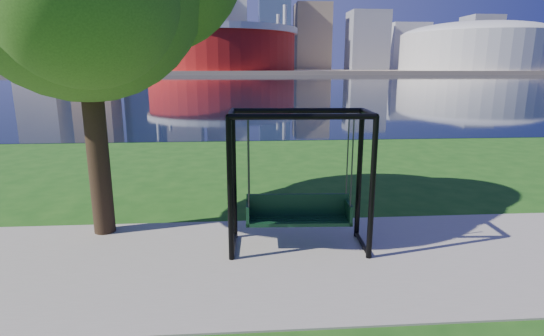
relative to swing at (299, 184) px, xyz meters
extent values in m
plane|color=#1E5114|center=(-0.60, -0.07, -1.24)|extent=(900.00, 900.00, 0.00)
cube|color=#9E937F|center=(-0.60, -0.57, -1.22)|extent=(120.00, 4.00, 0.03)
cube|color=black|center=(-0.60, 101.93, -1.23)|extent=(900.00, 180.00, 0.02)
cube|color=#937F60|center=(-0.60, 305.93, -0.24)|extent=(900.00, 228.00, 2.00)
cylinder|color=maroon|center=(-10.60, 234.93, 11.76)|extent=(80.00, 80.00, 22.00)
cylinder|color=silver|center=(-10.60, 234.93, 21.26)|extent=(83.00, 83.00, 3.00)
cylinder|color=silver|center=(22.31, 253.93, 16.76)|extent=(2.00, 2.00, 32.00)
cylinder|color=silver|center=(-43.51, 253.93, 16.76)|extent=(2.00, 2.00, 32.00)
cylinder|color=silver|center=(-43.51, 215.93, 16.76)|extent=(2.00, 2.00, 32.00)
cylinder|color=silver|center=(22.31, 215.93, 16.76)|extent=(2.00, 2.00, 32.00)
cylinder|color=beige|center=(134.40, 234.93, 10.76)|extent=(84.00, 84.00, 20.00)
ellipsoid|color=beige|center=(134.40, 234.93, 19.76)|extent=(84.00, 84.00, 15.12)
cube|color=gray|center=(-140.60, 309.93, 31.76)|extent=(28.00, 28.00, 62.00)
cube|color=#998466|center=(-100.60, 299.93, 44.76)|extent=(26.00, 26.00, 88.00)
cube|color=slate|center=(-70.60, 324.93, 48.26)|extent=(30.00, 24.00, 95.00)
cube|color=gray|center=(-40.60, 304.93, 36.76)|extent=(24.00, 24.00, 72.00)
cube|color=silver|center=(-10.60, 334.93, 40.76)|extent=(32.00, 28.00, 80.00)
cube|color=slate|center=(24.40, 309.93, 29.76)|extent=(22.00, 22.00, 58.00)
cube|color=#998466|center=(54.40, 324.93, 24.76)|extent=(26.00, 26.00, 48.00)
cube|color=gray|center=(94.40, 314.93, 21.76)|extent=(28.00, 24.00, 42.00)
cube|color=silver|center=(134.40, 339.93, 18.76)|extent=(30.00, 26.00, 36.00)
cube|color=gray|center=(184.40, 319.93, 20.76)|extent=(24.00, 24.00, 40.00)
cube|color=#998466|center=(224.40, 334.93, 16.76)|extent=(26.00, 26.00, 32.00)
cylinder|color=black|center=(-1.23, -0.46, 0.02)|extent=(0.10, 0.10, 2.51)
cylinder|color=black|center=(1.17, -0.58, 0.02)|extent=(0.10, 0.10, 2.51)
cylinder|color=black|center=(-1.18, 0.52, 0.02)|extent=(0.10, 0.10, 2.51)
cylinder|color=black|center=(1.22, 0.40, 0.02)|extent=(0.10, 0.10, 2.51)
cylinder|color=black|center=(-0.03, -0.52, 1.27)|extent=(2.40, 0.22, 0.10)
cylinder|color=black|center=(0.02, 0.46, 1.27)|extent=(2.40, 0.22, 0.10)
cylinder|color=black|center=(-1.20, 0.03, 1.27)|extent=(0.15, 0.99, 0.10)
cylinder|color=black|center=(-1.20, 0.03, -1.15)|extent=(0.13, 0.99, 0.08)
cylinder|color=black|center=(1.20, -0.09, 1.27)|extent=(0.15, 0.99, 0.10)
cylinder|color=black|center=(1.20, -0.09, -1.15)|extent=(0.13, 0.99, 0.08)
cube|color=black|center=(0.00, -0.03, -0.69)|extent=(1.93, 0.59, 0.07)
cube|color=black|center=(0.01, 0.18, -0.45)|extent=(1.91, 0.15, 0.41)
cube|color=black|center=(-0.92, 0.02, -0.54)|extent=(0.08, 0.49, 0.37)
cube|color=black|center=(0.92, -0.08, -0.54)|extent=(0.08, 0.49, 0.37)
cylinder|color=#2F2F34|center=(-0.91, -0.19, 0.43)|extent=(0.03, 0.03, 1.58)
cylinder|color=#2F2F34|center=(0.89, -0.28, 0.43)|extent=(0.03, 0.03, 1.58)
cylinder|color=#2F2F34|center=(-0.89, 0.22, 0.43)|extent=(0.03, 0.03, 1.58)
cylinder|color=#2F2F34|center=(0.91, 0.13, 0.43)|extent=(0.03, 0.03, 1.58)
cylinder|color=black|center=(-3.82, 1.03, 0.84)|extent=(0.41, 0.41, 4.15)
camera|label=1|loc=(-1.04, -7.32, 2.04)|focal=28.00mm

